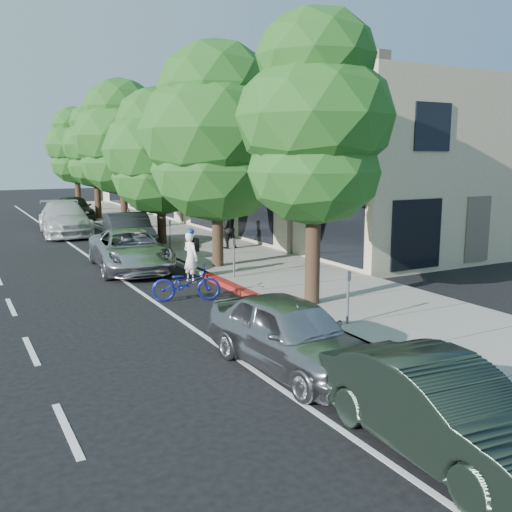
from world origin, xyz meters
TOP-DOWN VIEW (x-y plane):
  - ground at (0.00, 0.00)m, footprint 120.00×120.00m
  - sidewalk at (2.30, 8.00)m, footprint 4.60×56.00m
  - curb at (0.00, 8.00)m, footprint 0.30×56.00m
  - curb_red_segment at (0.00, 1.00)m, footprint 0.32×4.00m
  - storefront_building at (9.60, 18.00)m, footprint 10.00×36.00m
  - street_tree_0 at (0.90, -2.00)m, footprint 4.12×4.12m
  - street_tree_1 at (0.90, 4.00)m, footprint 5.41×5.41m
  - street_tree_2 at (0.90, 10.00)m, footprint 4.99×4.99m
  - street_tree_3 at (0.90, 16.00)m, footprint 5.13×5.13m
  - street_tree_4 at (0.90, 22.00)m, footprint 4.06×4.06m
  - street_tree_5 at (0.90, 28.00)m, footprint 4.25×4.25m
  - cyclist at (-0.70, 2.63)m, footprint 0.56×0.69m
  - bicycle at (-1.76, 0.37)m, footprint 2.03×1.32m
  - silver_suv at (-1.87, 5.50)m, footprint 2.86×5.38m
  - dark_sedan at (-0.69, 9.77)m, footprint 2.32×5.03m
  - white_pickup at (-2.20, 16.18)m, footprint 2.81×5.96m
  - dark_suv_far at (-0.50, 22.45)m, footprint 1.89×4.69m
  - near_car_a at (-1.95, -5.50)m, footprint 2.00×4.27m
  - near_car_b at (-1.85, -9.17)m, footprint 1.59×4.10m
  - pedestrian at (2.91, 7.39)m, footprint 0.87×0.70m

SIDE VIEW (x-z plane):
  - ground at x=0.00m, z-range 0.00..0.00m
  - sidewalk at x=2.30m, z-range 0.00..0.15m
  - curb at x=0.00m, z-range 0.00..0.15m
  - curb_red_segment at x=0.00m, z-range 0.00..0.15m
  - bicycle at x=-1.76m, z-range 0.00..1.01m
  - near_car_b at x=-1.85m, z-range 0.00..1.33m
  - near_car_a at x=-1.95m, z-range 0.00..1.41m
  - silver_suv at x=-1.87m, z-range 0.00..1.44m
  - dark_sedan at x=-0.69m, z-range 0.00..1.60m
  - dark_suv_far at x=-0.50m, z-range 0.00..1.60m
  - cyclist at x=-0.70m, z-range 0.00..1.63m
  - white_pickup at x=-2.20m, z-range 0.00..1.68m
  - pedestrian at x=2.91m, z-range 0.15..1.85m
  - storefront_building at x=9.60m, z-range 0.00..7.00m
  - street_tree_2 at x=0.90m, z-range 0.68..7.73m
  - street_tree_4 at x=0.90m, z-range 0.95..8.27m
  - street_tree_5 at x=0.90m, z-range 0.95..8.45m
  - street_tree_1 at x=0.90m, z-range 0.81..8.78m
  - street_tree_0 at x=0.90m, z-range 1.04..8.75m
  - street_tree_3 at x=0.90m, z-range 0.90..8.97m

